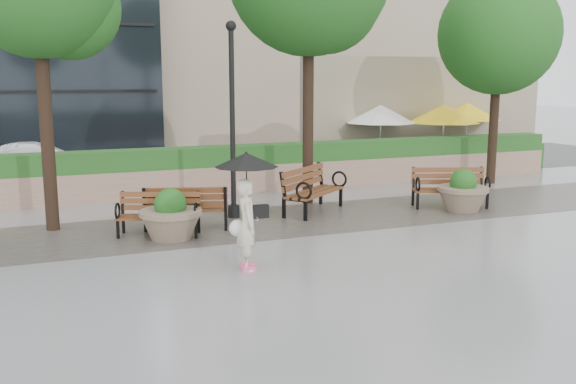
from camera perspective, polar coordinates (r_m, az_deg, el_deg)
name	(u,v)px	position (r m, az deg, el deg)	size (l,w,h in m)	color
ground	(291,259)	(11.84, 0.23, -5.98)	(100.00, 100.00, 0.00)	gray
cobble_strip	(241,224)	(14.57, -4.19, -2.87)	(28.00, 3.20, 0.01)	#383330
hedge_wall	(198,171)	(18.24, -8.03, 1.83)	(24.00, 0.80, 1.35)	tan
cafe_wall	(426,111)	(24.75, 12.13, 7.01)	(10.00, 0.60, 4.00)	tan
cafe_hedge	(448,160)	(22.81, 14.01, 2.76)	(8.00, 0.50, 0.90)	#1C541E
asphalt_street	(170,175)	(22.20, -10.46, 1.53)	(40.00, 7.00, 0.00)	black
bench_1	(159,224)	(13.70, -11.39, -2.76)	(1.81, 1.24, 0.91)	brown
bench_2	(187,216)	(14.21, -9.01, -2.14)	(1.92, 1.22, 0.97)	brown
bench_3	(313,199)	(15.77, 2.26, -0.64)	(2.10, 1.91, 1.10)	brown
bench_4	(450,196)	(16.85, 14.17, -0.35)	(1.98, 1.32, 1.00)	brown
planter_left	(171,220)	(13.34, -10.38, -2.43)	(1.28, 1.28, 1.07)	#7F6B56
planter_right	(463,195)	(16.47, 15.27, -0.23)	(1.26, 1.26, 1.06)	#7F6B56
lamppost	(233,133)	(14.97, -4.95, 5.27)	(0.28, 0.28, 4.54)	black
tree_2	(501,38)	(21.04, 18.39, 12.83)	(3.68, 3.63, 6.37)	black
patio_umb_white	(381,114)	(22.72, 8.24, 6.84)	(2.50, 2.50, 2.30)	black
patio_umb_yellow_a	(444,114)	(23.15, 13.68, 6.71)	(2.50, 2.50, 2.30)	black
patio_umb_yellow_b	(467,112)	(25.05, 15.61, 6.88)	(2.50, 2.50, 2.30)	black
car_right	(40,164)	(21.02, -21.18, 2.30)	(1.37, 3.93, 1.30)	white
pedestrian	(247,199)	(10.99, -3.68, -0.66)	(1.10, 1.10, 2.02)	beige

